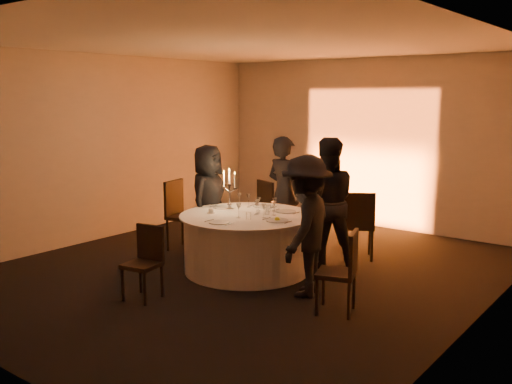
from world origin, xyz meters
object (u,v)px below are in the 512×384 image
Objects in this scene: coffee_cup at (211,211)px; candelabra at (229,195)px; chair_back_right at (359,221)px; chair_front at (145,258)px; guest_back_left at (284,193)px; guest_right at (306,226)px; guest_left at (208,200)px; banquet_table at (247,243)px; guest_back_right at (326,202)px; chair_back_left at (271,208)px; chair_right at (343,268)px; chair_left at (181,210)px.

candelabra is at bearing 83.17° from coffee_cup.
chair_back_right reaches higher than chair_front.
chair_back_right is 2.14m from coffee_cup.
guest_right is (1.37, -1.51, -0.03)m from guest_back_left.
chair_front reaches higher than coffee_cup.
chair_back_right is 0.57× the size of guest_back_left.
banquet_table is at bearing -125.47° from guest_left.
coffee_cup is (-1.58, 0.09, -0.04)m from guest_right.
guest_back_left is 1.44m from coffee_cup.
chair_back_right is 1.17× the size of chair_front.
guest_back_right is (1.71, 0.53, 0.08)m from guest_left.
chair_front is at bearing 117.42° from chair_back_left.
chair_right is at bearing 86.71° from guest_back_right.
guest_back_left is at bearing -153.19° from guest_right.
chair_back_left is (-0.60, 1.38, 0.19)m from banquet_table.
banquet_table is at bearing 26.22° from coffee_cup.
chair_right is at bearing -8.99° from coffee_cup.
guest_right is (1.73, -1.69, 0.26)m from chair_back_left.
chair_left is 0.65× the size of guest_left.
banquet_table is 1.52m from chair_back_left.
chair_left is (-1.49, 0.25, 0.22)m from banquet_table.
guest_left is 0.64m from candelabra.
guest_back_right is at bearing 35.77° from chair_back_right.
candelabra is (0.04, 0.34, 0.18)m from coffee_cup.
guest_back_right is at bearing -90.39° from guest_left.
chair_front is at bearing -84.27° from chair_right.
chair_back_right is 1.73m from guest_right.
guest_left is 0.98× the size of guest_right.
candelabra is at bearing -120.98° from guest_right.
coffee_cup is at bearing 86.80° from chair_front.
guest_back_right reaches higher than guest_right.
chair_left is at bearing 173.25° from candelabra.
guest_left is at bearing -121.83° from guest_right.
chair_front is at bearing -83.33° from coffee_cup.
chair_back_right is at bearing -159.78° from guest_back_left.
banquet_table is at bearing -120.71° from guest_right.
banquet_table is at bearing -16.37° from candelabra.
chair_right is (3.27, -0.82, -0.09)m from chair_left.
guest_right is (1.42, 1.22, 0.36)m from chair_front.
candelabra reaches higher than chair_right.
guest_right reaches higher than chair_back_left.
guest_back_right is (-1.06, 1.42, 0.38)m from chair_right.
chair_right is at bearing 149.84° from guest_back_left.
guest_left is at bearing 161.34° from candelabra.
coffee_cup is at bearing 17.69° from chair_back_right.
guest_back_left is 1.10m from candelabra.
chair_left is at bearing 48.34° from guest_back_left.
guest_right reaches higher than banquet_table.
coffee_cup is (-1.38, -1.61, 0.24)m from chair_back_right.
chair_right is 0.55× the size of guest_right.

